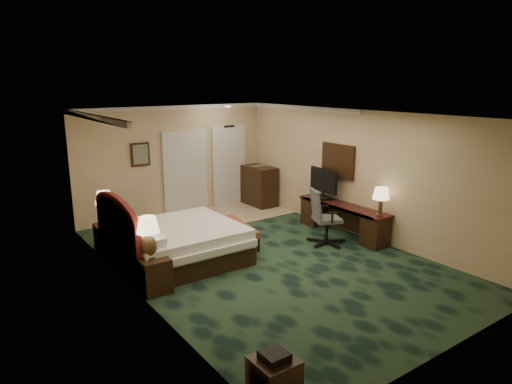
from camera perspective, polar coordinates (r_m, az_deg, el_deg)
floor at (r=8.73m, az=1.09°, el=-8.33°), size 5.00×7.50×0.00m
ceiling at (r=8.11m, az=1.18°, el=9.64°), size 5.00×7.50×0.00m
wall_back at (r=11.49m, az=-10.08°, el=3.85°), size 5.00×0.00×2.70m
wall_front at (r=5.87m, az=23.61°, el=-6.63°), size 5.00×0.00×2.70m
wall_left at (r=7.16m, az=-15.18°, el=-2.37°), size 0.00×7.50×2.70m
wall_right at (r=9.98m, az=12.77°, el=2.24°), size 0.00×7.50×2.70m
crown_molding at (r=8.11m, az=1.18°, el=9.29°), size 5.00×7.50×0.10m
tile_patch at (r=11.48m, az=-3.91°, el=-2.87°), size 3.20×1.70×0.01m
headboard at (r=8.28m, az=-16.95°, el=-5.03°), size 0.12×2.00×1.40m
entry_door at (r=12.24m, az=-3.40°, el=3.22°), size 1.02×0.06×2.18m
closet_doors at (r=11.61m, az=-8.83°, el=2.50°), size 1.20×0.06×2.10m
wall_art at (r=11.06m, az=-14.27°, el=4.58°), size 0.45×0.06×0.55m
wall_mirror at (r=10.31m, az=10.20°, el=3.87°), size 0.05×0.95×0.75m
bed at (r=8.63m, az=-9.50°, el=-6.40°), size 2.11×1.96×0.67m
nightstand_near at (r=7.54m, az=-12.70°, el=-10.03°), size 0.45×0.52×0.56m
nightstand_far at (r=9.52m, az=-18.05°, el=-5.42°), size 0.43×0.49×0.53m
lamp_near at (r=7.33m, az=-13.31°, el=-5.56°), size 0.41×0.41×0.67m
lamp_far at (r=9.38m, az=-18.37°, el=-1.89°), size 0.42×0.42×0.67m
bed_bench at (r=9.34m, az=-2.64°, el=-5.36°), size 0.68×1.40×0.45m
side_table at (r=5.16m, az=2.28°, el=-22.34°), size 0.44×0.44×0.48m
desk at (r=10.13m, az=10.76°, el=-3.41°), size 0.50×2.32×0.67m
tv at (r=10.42m, az=8.42°, el=1.03°), size 0.16×0.89×0.69m
desk_lamp at (r=9.34m, az=15.33°, el=-1.15°), size 0.37×0.37×0.58m
desk_chair at (r=9.43m, az=8.89°, el=-3.07°), size 0.87×0.84×1.16m
minibar at (r=12.27m, az=0.38°, el=0.77°), size 0.56×1.00×1.06m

